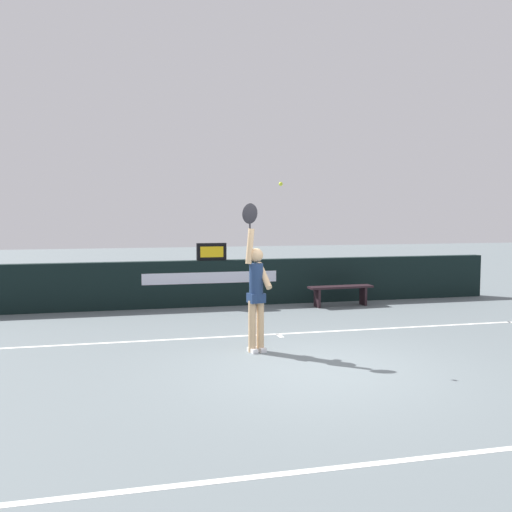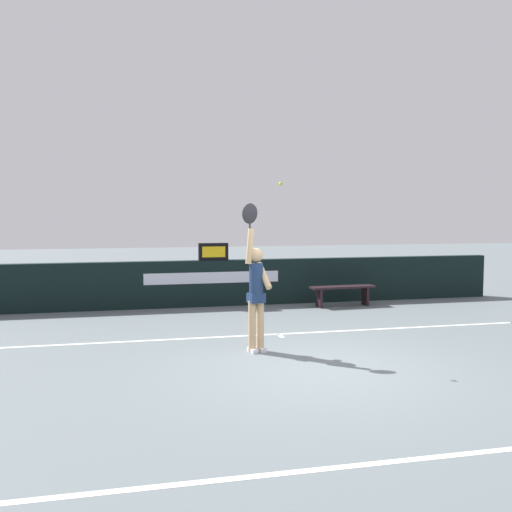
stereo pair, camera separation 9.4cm
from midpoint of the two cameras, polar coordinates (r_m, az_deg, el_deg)
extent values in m
plane|color=slate|center=(8.59, 6.44, -11.46)|extent=(60.00, 60.00, 0.00)
cube|color=white|center=(10.89, 2.00, -8.00)|extent=(10.41, 0.09, 0.00)
cube|color=white|center=(5.93, 17.20, -19.10)|extent=(10.41, 0.09, 0.00)
cube|color=white|center=(10.75, 2.21, -8.17)|extent=(0.09, 0.30, 0.00)
cube|color=black|center=(14.19, -1.76, -2.71)|extent=(13.72, 0.26, 1.16)
cube|color=silver|center=(13.90, -4.87, -2.24)|extent=(3.38, 0.01, 0.28)
cube|color=black|center=(13.98, -4.79, 0.45)|extent=(0.74, 0.15, 0.43)
cube|color=yellow|center=(13.90, -4.74, 0.42)|extent=(0.58, 0.01, 0.27)
cylinder|color=tan|center=(9.51, 0.15, -7.14)|extent=(0.13, 0.13, 0.88)
cylinder|color=tan|center=(9.44, -0.70, -7.23)|extent=(0.13, 0.13, 0.88)
cube|color=white|center=(9.58, 0.21, -9.54)|extent=(0.15, 0.26, 0.07)
cube|color=white|center=(9.51, -0.64, -9.64)|extent=(0.15, 0.26, 0.07)
cylinder|color=navy|center=(9.35, -0.27, -2.67)|extent=(0.23, 0.23, 0.62)
cube|color=navy|center=(9.39, -0.27, -4.32)|extent=(0.31, 0.27, 0.16)
sphere|color=tan|center=(9.30, -0.27, 0.09)|extent=(0.23, 0.23, 0.23)
cylinder|color=tan|center=(9.24, -0.92, 1.01)|extent=(0.18, 0.14, 0.59)
cylinder|color=tan|center=(9.34, 0.53, -2.03)|extent=(0.21, 0.46, 0.44)
ellipsoid|color=black|center=(9.22, -0.92, 4.38)|extent=(0.33, 0.11, 0.38)
cylinder|color=black|center=(9.23, -0.92, 3.20)|extent=(0.03, 0.03, 0.18)
sphere|color=#C7E02F|center=(9.05, 2.26, 7.40)|extent=(0.06, 0.06, 0.06)
cube|color=black|center=(14.15, 8.48, -3.16)|extent=(1.68, 0.44, 0.05)
cube|color=black|center=(13.94, 6.10, -4.26)|extent=(0.08, 0.32, 0.49)
cube|color=black|center=(14.46, 10.76, -4.00)|extent=(0.08, 0.32, 0.49)
camera|label=1|loc=(0.05, -90.29, -0.02)|focal=38.99mm
camera|label=2|loc=(0.05, 89.71, 0.02)|focal=38.99mm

